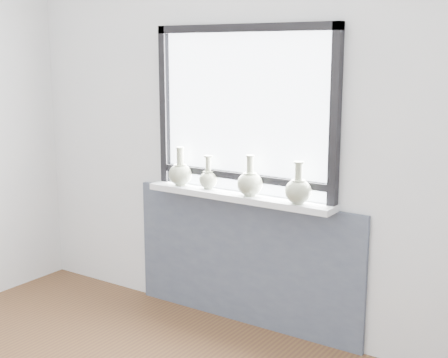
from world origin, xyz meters
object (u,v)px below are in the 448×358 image
Objects in this scene: vase_a at (180,173)px; windowsill at (238,196)px; vase_c at (250,183)px; vase_d at (298,190)px; vase_b at (208,178)px.

windowsill is at bearing 1.23° from vase_a.
vase_c is 1.02× the size of vase_d.
vase_c is (0.34, -0.03, 0.01)m from vase_b.
vase_d is at bearing -3.85° from windowsill.
vase_a is at bearing -178.77° from windowsill.
vase_d is at bearing -3.32° from vase_b.
windowsill is at bearing -2.34° from vase_b.
windowsill is at bearing 170.29° from vase_c.
vase_c is (0.10, -0.02, 0.10)m from windowsill.
vase_d is (0.34, -0.01, -0.00)m from vase_c.
windowsill is 0.47m from vase_a.
vase_d is (0.44, -0.03, 0.10)m from windowsill.
vase_c is at bearing -4.48° from vase_b.
vase_c is 0.34m from vase_d.
vase_a is 0.55m from vase_c.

